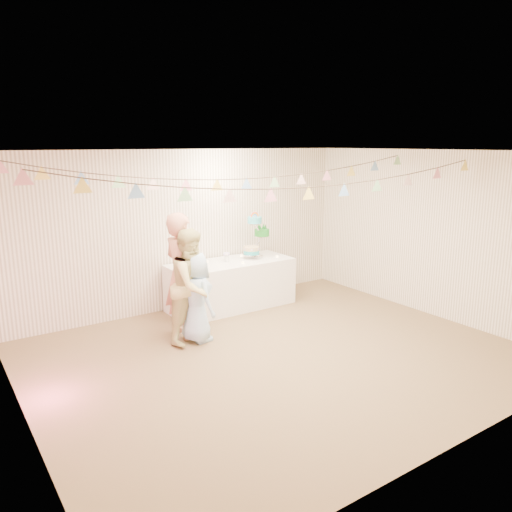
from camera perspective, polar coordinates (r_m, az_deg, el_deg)
floor at (r=6.61m, az=2.53°, el=-11.28°), size 6.00×6.00×0.00m
ceiling at (r=6.04m, az=2.77°, el=11.88°), size 6.00×6.00×0.00m
back_wall at (r=8.29m, az=-7.80°, el=2.99°), size 6.00×6.00×0.00m
front_wall at (r=4.53m, az=22.09°, el=-6.12°), size 6.00×6.00×0.00m
left_wall at (r=5.06m, az=-25.78°, el=-4.54°), size 5.00×5.00×0.00m
right_wall at (r=8.32m, az=19.43°, el=2.41°), size 5.00×5.00×0.00m
table at (r=8.34m, az=-2.88°, el=-3.26°), size 2.09×0.84×0.78m
cake_stand at (r=8.50m, az=0.05°, el=2.07°), size 0.65×0.38×0.72m
cake_bottom at (r=8.43m, az=-0.56°, el=0.05°), size 0.31×0.31×0.15m
cake_middle at (r=8.67m, az=0.70°, el=2.24°), size 0.27×0.27×0.22m
cake_top_tier at (r=8.40m, az=-0.17°, el=3.76°), size 0.25×0.25×0.19m
platter at (r=7.95m, az=-5.94°, el=-1.37°), size 0.38×0.38×0.02m
posy at (r=8.24m, az=-3.39°, el=-0.32°), size 0.14×0.14×0.16m
person_adult_a at (r=7.03m, az=-8.55°, el=-2.22°), size 0.47×0.68×1.78m
person_adult_b at (r=6.88m, az=-7.27°, el=-3.38°), size 0.97×0.91×1.58m
person_child at (r=6.91m, az=-6.80°, el=-4.72°), size 0.46×0.65×1.25m
bunting_back at (r=6.95m, az=-2.80°, el=9.94°), size 5.60×1.10×0.40m
bunting_front at (r=5.89m, az=3.93°, el=9.11°), size 5.60×0.90×0.36m
tealight_0 at (r=7.73m, az=-7.40°, el=-1.52°), size 0.04×0.04×0.03m
tealight_1 at (r=8.21m, az=-5.65°, el=-0.62°), size 0.04×0.04×0.03m
tealight_2 at (r=8.10m, az=-1.50°, el=-0.75°), size 0.04×0.04×0.03m
tealight_3 at (r=8.60m, az=-1.69°, el=0.04°), size 0.04×0.04×0.03m
tealight_4 at (r=8.54m, az=2.42°, el=-0.05°), size 0.04×0.04×0.03m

